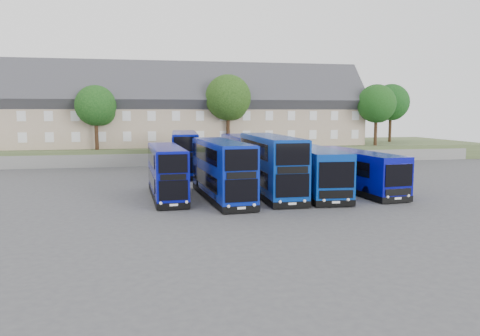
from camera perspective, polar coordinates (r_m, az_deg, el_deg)
name	(u,v)px	position (r m, az deg, el deg)	size (l,w,h in m)	color
ground	(261,200)	(34.60, 2.59, -3.96)	(120.00, 120.00, 0.00)	#444549
retaining_wall	(214,159)	(57.86, -3.15, 1.15)	(70.00, 0.40, 1.50)	slate
earth_bank	(204,150)	(67.71, -4.36, 2.18)	(80.00, 20.00, 2.00)	#485831
terrace_row	(185,111)	(63.20, -6.68, 6.90)	(48.00, 10.40, 11.20)	tan
dd_front_left	(167,173)	(35.71, -8.93, -0.61)	(2.69, 9.87, 3.88)	#070D90
dd_front_mid	(222,171)	(34.74, -2.25, -0.38)	(3.29, 11.01, 4.31)	#081EA4
dd_front_right	(271,166)	(36.65, 3.76, 0.21)	(2.74, 11.60, 4.60)	#083197
dd_rear_left	(185,154)	(49.18, -6.76, 1.73)	(3.20, 11.12, 4.36)	#07128C
dd_rear_right	(241,156)	(48.32, 0.16, 1.48)	(2.63, 10.18, 4.02)	#07158D
coach_east_a	(309,170)	(38.47, 8.43, -0.23)	(3.69, 13.51, 3.65)	#08359A
coach_east_b	(354,171)	(39.81, 13.78, -0.38)	(3.65, 12.24, 3.30)	#070990
tree_west	(97,107)	(58.35, -17.04, 7.10)	(4.80, 4.80, 7.65)	#382314
tree_mid	(229,99)	(59.51, -1.35, 8.37)	(5.76, 5.76, 9.18)	#382314
tree_east	(377,105)	(65.55, 16.37, 7.36)	(5.12, 5.12, 8.16)	#382314
tree_far	(391,104)	(74.56, 17.98, 7.47)	(5.44, 5.44, 8.67)	#382314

